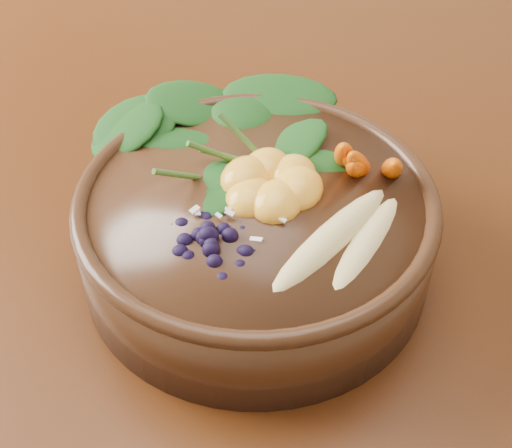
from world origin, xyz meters
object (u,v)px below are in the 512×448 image
Objects in this scene: stoneware_bowl at (256,233)px; blueberry_pile at (209,222)px; carrot_cluster at (369,133)px; banana_halves at (351,225)px; kale_heap at (256,119)px; mandarin_cluster at (272,171)px; dining_table at (182,168)px.

stoneware_bowl is 2.16× the size of blueberry_pile.
blueberry_pile is (-0.07, -0.13, -0.02)m from carrot_cluster.
stoneware_bowl is 0.10m from banana_halves.
kale_heap is 2.07× the size of mandarin_cluster.
mandarin_cluster is 0.69× the size of blueberry_pile.
stoneware_bowl is 0.06m from mandarin_cluster.
dining_table is 0.27m from kale_heap.
dining_table is 17.58× the size of mandarin_cluster.
stoneware_bowl is at bearing -177.26° from banana_halves.
banana_halves is at bearing -66.94° from carrot_cluster.
blueberry_pile reaches higher than banana_halves.
banana_halves is (0.08, -0.01, 0.05)m from stoneware_bowl.
carrot_cluster is 0.50× the size of banana_halves.
dining_table is at bearing 136.80° from stoneware_bowl.
carrot_cluster reaches higher than kale_heap.
kale_heap reaches higher than mandarin_cluster.
kale_heap is 0.06m from mandarin_cluster.
stoneware_bowl is 0.12m from carrot_cluster.
kale_heap is 0.14m from banana_halves.
banana_halves is 0.08m from mandarin_cluster.
carrot_cluster is at bearing 113.06° from banana_halves.
carrot_cluster is (0.26, -0.11, 0.21)m from dining_table.
stoneware_bowl is at bearing -123.69° from carrot_cluster.
dining_table is 10.13× the size of banana_halves.
carrot_cluster is at bearing 46.42° from stoneware_bowl.
carrot_cluster is at bearing 60.56° from blueberry_pile.
blueberry_pile is (-0.01, -0.06, 0.06)m from stoneware_bowl.
kale_heap is 1.19× the size of banana_halves.
kale_heap reaches higher than banana_halves.
blueberry_pile is (0.18, -0.24, 0.19)m from dining_table.
kale_heap is (0.16, -0.11, 0.19)m from dining_table.
carrot_cluster is 0.08m from banana_halves.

